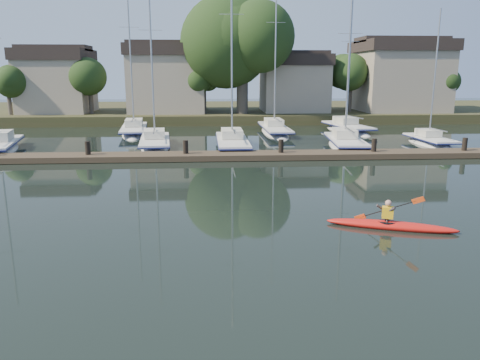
{
  "coord_description": "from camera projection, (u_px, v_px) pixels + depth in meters",
  "views": [
    {
      "loc": [
        -1.47,
        -14.99,
        5.39
      ],
      "look_at": [
        -0.31,
        2.94,
        1.2
      ],
      "focal_mm": 35.0,
      "sensor_mm": 36.0,
      "label": 1
    }
  ],
  "objects": [
    {
      "name": "sailboat_7",
      "position": [
        347.0,
        134.0,
        42.96
      ],
      "size": [
        3.59,
        8.84,
        13.85
      ],
      "rotation": [
        0.0,
        0.0,
        0.16
      ],
      "color": "silver",
      "rests_on": "ground"
    },
    {
      "name": "sailboat_4",
      "position": [
        429.0,
        147.0,
        35.26
      ],
      "size": [
        2.27,
        6.55,
        10.97
      ],
      "rotation": [
        0.0,
        0.0,
        0.05
      ],
      "color": "silver",
      "rests_on": "ground"
    },
    {
      "name": "sailboat_3",
      "position": [
        345.0,
        150.0,
        34.06
      ],
      "size": [
        3.13,
        8.76,
        13.82
      ],
      "rotation": [
        0.0,
        0.0,
        -0.1
      ],
      "color": "silver",
      "rests_on": "ground"
    },
    {
      "name": "dock",
      "position": [
        234.0,
        156.0,
        29.45
      ],
      "size": [
        34.0,
        2.0,
        1.8
      ],
      "color": "#403624",
      "rests_on": "ground"
    },
    {
      "name": "ground",
      "position": [
        255.0,
        234.0,
        15.89
      ],
      "size": [
        160.0,
        160.0,
        0.0
      ],
      "primitive_type": "plane",
      "color": "black",
      "rests_on": "ground"
    },
    {
      "name": "sailboat_6",
      "position": [
        275.0,
        135.0,
        41.79
      ],
      "size": [
        2.26,
        10.22,
        16.21
      ],
      "rotation": [
        0.0,
        0.0,
        0.01
      ],
      "color": "silver",
      "rests_on": "ground"
    },
    {
      "name": "sailboat_5",
      "position": [
        134.0,
        136.0,
        41.35
      ],
      "size": [
        3.19,
        9.56,
        15.53
      ],
      "rotation": [
        0.0,
        0.0,
        0.11
      ],
      "color": "silver",
      "rests_on": "ground"
    },
    {
      "name": "sailboat_0",
      "position": [
        0.0,
        154.0,
        32.37
      ],
      "size": [
        3.97,
        8.6,
        13.17
      ],
      "rotation": [
        0.0,
        0.0,
        0.21
      ],
      "color": "silver",
      "rests_on": "ground"
    },
    {
      "name": "kayak",
      "position": [
        391.0,
        224.0,
        16.39
      ],
      "size": [
        4.43,
        2.05,
        1.43
      ],
      "rotation": [
        0.0,
        0.0,
        -0.34
      ],
      "color": "red",
      "rests_on": "ground"
    },
    {
      "name": "sailboat_1",
      "position": [
        155.0,
        150.0,
        34.14
      ],
      "size": [
        2.92,
        8.81,
        14.14
      ],
      "rotation": [
        0.0,
        0.0,
        0.09
      ],
      "color": "silver",
      "rests_on": "ground"
    },
    {
      "name": "sailboat_2",
      "position": [
        232.0,
        150.0,
        33.89
      ],
      "size": [
        2.32,
        9.58,
        15.83
      ],
      "rotation": [
        0.0,
        0.0,
        0.01
      ],
      "color": "silver",
      "rests_on": "ground"
    },
    {
      "name": "shore",
      "position": [
        236.0,
        90.0,
        54.41
      ],
      "size": [
        90.0,
        25.25,
        12.75
      ],
      "color": "#2E3319",
      "rests_on": "ground"
    }
  ]
}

